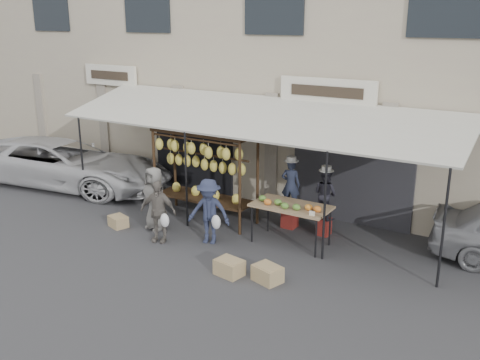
{
  "coord_description": "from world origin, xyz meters",
  "views": [
    {
      "loc": [
        6.41,
        -8.37,
        4.79
      ],
      "look_at": [
        0.33,
        1.4,
        1.3
      ],
      "focal_mm": 40.0,
      "sensor_mm": 36.0,
      "label": 1
    }
  ],
  "objects_px": {
    "crate_far": "(118,221)",
    "customer_left": "(155,198)",
    "vendor_right": "(325,194)",
    "vendor_left": "(291,185)",
    "customer_right": "(209,211)",
    "crate_near_a": "(229,267)",
    "van": "(60,152)",
    "crate_near_b": "(267,274)",
    "banana_rack": "(203,158)",
    "customer_mid": "(158,211)",
    "produce_table": "(290,207)"
  },
  "relations": [
    {
      "from": "customer_mid",
      "to": "crate_far",
      "type": "height_order",
      "value": "customer_mid"
    },
    {
      "from": "banana_rack",
      "to": "customer_right",
      "type": "bearing_deg",
      "value": -49.98
    },
    {
      "from": "vendor_right",
      "to": "customer_right",
      "type": "bearing_deg",
      "value": 59.43
    },
    {
      "from": "produce_table",
      "to": "customer_right",
      "type": "height_order",
      "value": "customer_right"
    },
    {
      "from": "customer_left",
      "to": "customer_mid",
      "type": "xyz_separation_m",
      "value": [
        0.54,
        -0.52,
        -0.05
      ]
    },
    {
      "from": "banana_rack",
      "to": "crate_near_a",
      "type": "relative_size",
      "value": 5.0
    },
    {
      "from": "customer_right",
      "to": "crate_near_a",
      "type": "height_order",
      "value": "customer_right"
    },
    {
      "from": "van",
      "to": "produce_table",
      "type": "bearing_deg",
      "value": -101.76
    },
    {
      "from": "vendor_left",
      "to": "vendor_right",
      "type": "distance_m",
      "value": 0.88
    },
    {
      "from": "customer_mid",
      "to": "crate_near_a",
      "type": "bearing_deg",
      "value": -31.41
    },
    {
      "from": "produce_table",
      "to": "crate_near_a",
      "type": "distance_m",
      "value": 2.09
    },
    {
      "from": "crate_near_b",
      "to": "crate_near_a",
      "type": "bearing_deg",
      "value": -168.35
    },
    {
      "from": "vendor_left",
      "to": "customer_mid",
      "type": "distance_m",
      "value": 3.13
    },
    {
      "from": "vendor_right",
      "to": "customer_mid",
      "type": "xyz_separation_m",
      "value": [
        -2.99,
        -2.27,
        -0.29
      ]
    },
    {
      "from": "customer_left",
      "to": "crate_near_a",
      "type": "bearing_deg",
      "value": -10.75
    },
    {
      "from": "customer_left",
      "to": "crate_near_b",
      "type": "distance_m",
      "value": 3.71
    },
    {
      "from": "customer_left",
      "to": "crate_far",
      "type": "bearing_deg",
      "value": -145.09
    },
    {
      "from": "customer_right",
      "to": "crate_near_a",
      "type": "distance_m",
      "value": 1.73
    },
    {
      "from": "customer_left",
      "to": "produce_table",
      "type": "bearing_deg",
      "value": 26.0
    },
    {
      "from": "crate_near_a",
      "to": "crate_far",
      "type": "xyz_separation_m",
      "value": [
        -3.62,
        0.7,
        -0.02
      ]
    },
    {
      "from": "crate_far",
      "to": "customer_left",
      "type": "bearing_deg",
      "value": 24.42
    },
    {
      "from": "vendor_left",
      "to": "customer_left",
      "type": "relative_size",
      "value": 0.81
    },
    {
      "from": "banana_rack",
      "to": "customer_left",
      "type": "relative_size",
      "value": 1.72
    },
    {
      "from": "customer_mid",
      "to": "produce_table",
      "type": "bearing_deg",
      "value": 10.99
    },
    {
      "from": "customer_mid",
      "to": "vendor_right",
      "type": "bearing_deg",
      "value": 20.02
    },
    {
      "from": "vendor_left",
      "to": "van",
      "type": "relative_size",
      "value": 0.25
    },
    {
      "from": "customer_left",
      "to": "customer_right",
      "type": "height_order",
      "value": "customer_left"
    },
    {
      "from": "customer_left",
      "to": "customer_mid",
      "type": "bearing_deg",
      "value": -33.19
    },
    {
      "from": "vendor_left",
      "to": "customer_left",
      "type": "bearing_deg",
      "value": 19.37
    },
    {
      "from": "banana_rack",
      "to": "produce_table",
      "type": "height_order",
      "value": "banana_rack"
    },
    {
      "from": "crate_far",
      "to": "produce_table",
      "type": "bearing_deg",
      "value": 17.5
    },
    {
      "from": "customer_right",
      "to": "crate_near_b",
      "type": "distance_m",
      "value": 2.27
    },
    {
      "from": "banana_rack",
      "to": "customer_left",
      "type": "bearing_deg",
      "value": -119.6
    },
    {
      "from": "customer_left",
      "to": "vendor_right",
      "type": "bearing_deg",
      "value": 36.99
    },
    {
      "from": "crate_far",
      "to": "customer_mid",
      "type": "bearing_deg",
      "value": -5.49
    },
    {
      "from": "vendor_left",
      "to": "van",
      "type": "height_order",
      "value": "van"
    },
    {
      "from": "customer_mid",
      "to": "customer_right",
      "type": "bearing_deg",
      "value": 9.63
    },
    {
      "from": "crate_near_b",
      "to": "van",
      "type": "distance_m",
      "value": 8.57
    },
    {
      "from": "crate_near_a",
      "to": "van",
      "type": "distance_m",
      "value": 7.89
    },
    {
      "from": "vendor_right",
      "to": "crate_far",
      "type": "height_order",
      "value": "vendor_right"
    },
    {
      "from": "vendor_right",
      "to": "van",
      "type": "relative_size",
      "value": 0.24
    },
    {
      "from": "banana_rack",
      "to": "customer_right",
      "type": "distance_m",
      "value": 1.67
    },
    {
      "from": "customer_left",
      "to": "van",
      "type": "relative_size",
      "value": 0.32
    },
    {
      "from": "crate_far",
      "to": "van",
      "type": "relative_size",
      "value": 0.09
    },
    {
      "from": "customer_left",
      "to": "crate_near_b",
      "type": "xyz_separation_m",
      "value": [
        3.54,
        -0.92,
        -0.6
      ]
    },
    {
      "from": "customer_mid",
      "to": "crate_near_a",
      "type": "height_order",
      "value": "customer_mid"
    },
    {
      "from": "banana_rack",
      "to": "customer_mid",
      "type": "height_order",
      "value": "banana_rack"
    },
    {
      "from": "vendor_left",
      "to": "customer_left",
      "type": "xyz_separation_m",
      "value": [
        -2.65,
        -1.76,
        -0.3
      ]
    },
    {
      "from": "produce_table",
      "to": "crate_near_b",
      "type": "relative_size",
      "value": 3.27
    },
    {
      "from": "crate_far",
      "to": "crate_near_b",
      "type": "bearing_deg",
      "value": -7.04
    }
  ]
}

